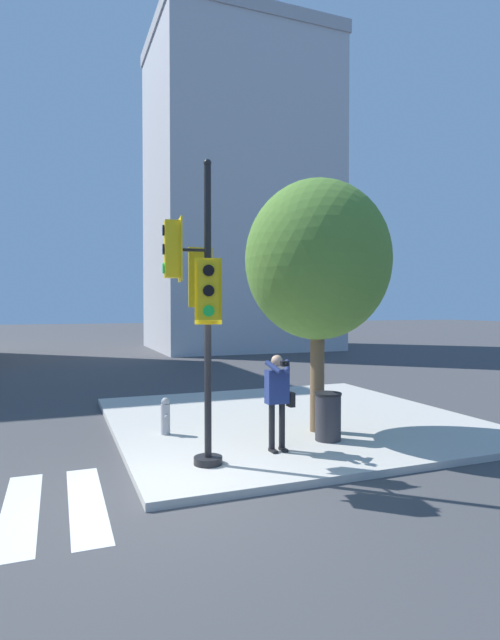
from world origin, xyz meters
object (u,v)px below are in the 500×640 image
object	(u,v)px
street_tree	(318,261)
fire_hydrant	(166,416)
person_photographer	(278,394)
traffic_signal_pole	(198,295)
trash_bin	(328,416)

from	to	relation	value
street_tree	fire_hydrant	world-z (taller)	street_tree
person_photographer	traffic_signal_pole	bearing A→B (deg)	-170.51
fire_hydrant	trash_bin	distance (m)	3.25
person_photographer	fire_hydrant	size ratio (longest dim) A/B	2.30
traffic_signal_pole	street_tree	world-z (taller)	street_tree
street_tree	trash_bin	distance (m)	3.15
trash_bin	person_photographer	bearing A→B (deg)	-166.07
street_tree	fire_hydrant	bearing A→B (deg)	163.76
street_tree	trash_bin	world-z (taller)	street_tree
street_tree	trash_bin	size ratio (longest dim) A/B	5.64
traffic_signal_pole	fire_hydrant	size ratio (longest dim) A/B	6.64
traffic_signal_pole	person_photographer	distance (m)	2.34
traffic_signal_pole	trash_bin	xyz separation A→B (m)	(2.74, 0.55, -2.30)
fire_hydrant	person_photographer	bearing A→B (deg)	-48.74
person_photographer	trash_bin	bearing A→B (deg)	13.93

